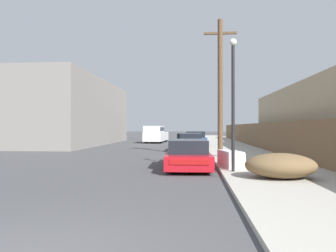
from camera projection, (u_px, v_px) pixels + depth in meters
sidewalk_curb at (229, 146)px, 26.37m from camera, size 4.20×63.00×0.12m
discarded_fridge at (231, 159)px, 11.96m from camera, size 0.94×1.68×0.67m
parked_sports_car_red at (188, 155)px, 12.60m from camera, size 1.94×4.74×1.20m
car_parked_mid at (190, 143)px, 21.08m from camera, size 1.90×4.60×1.29m
car_parked_far at (195, 139)px, 27.10m from camera, size 2.06×4.52×1.33m
pickup_truck at (156, 134)px, 32.97m from camera, size 2.23×5.81×1.83m
utility_pole at (220, 86)px, 16.43m from camera, size 1.80×0.28×7.51m
street_lamp at (233, 94)px, 10.80m from camera, size 0.26×0.26×4.80m
brush_pile at (280, 166)px, 9.35m from camera, size 2.19×1.64×0.78m
wooden_fence at (254, 135)px, 25.21m from camera, size 0.08×41.97×1.90m
building_left_block at (73, 113)px, 29.94m from camera, size 7.00×17.43×6.31m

